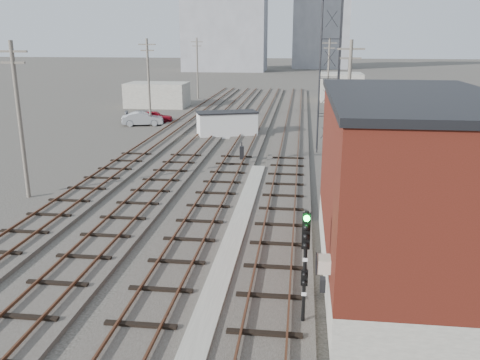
% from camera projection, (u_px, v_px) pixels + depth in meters
% --- Properties ---
extents(ground, '(320.00, 320.00, 0.00)m').
position_uv_depth(ground, '(276.00, 109.00, 66.85)').
color(ground, '#282621').
rests_on(ground, ground).
extents(track_right, '(3.20, 90.00, 0.39)m').
position_uv_depth(track_right, '(291.00, 139.00, 46.47)').
color(track_right, '#332D28').
rests_on(track_right, ground).
extents(track_mid_right, '(3.20, 90.00, 0.39)m').
position_uv_depth(track_mid_right, '(247.00, 138.00, 46.94)').
color(track_mid_right, '#332D28').
rests_on(track_mid_right, ground).
extents(track_mid_left, '(3.20, 90.00, 0.39)m').
position_uv_depth(track_mid_left, '(205.00, 137.00, 47.41)').
color(track_mid_left, '#332D28').
rests_on(track_mid_left, ground).
extents(track_left, '(3.20, 90.00, 0.39)m').
position_uv_depth(track_left, '(163.00, 136.00, 47.88)').
color(track_left, '#332D28').
rests_on(track_left, ground).
extents(platform_curb, '(0.90, 28.00, 0.26)m').
position_uv_depth(platform_curb, '(232.00, 245.00, 22.83)').
color(platform_curb, gray).
rests_on(platform_curb, ground).
extents(brick_building, '(6.54, 12.20, 7.22)m').
position_uv_depth(brick_building, '(408.00, 190.00, 19.14)').
color(brick_building, gray).
rests_on(brick_building, ground).
extents(lattice_tower, '(1.60, 1.60, 15.00)m').
position_uv_depth(lattice_tower, '(330.00, 58.00, 40.28)').
color(lattice_tower, black).
rests_on(lattice_tower, ground).
extents(utility_pole_left_a, '(1.80, 0.24, 9.00)m').
position_uv_depth(utility_pole_left_a, '(19.00, 117.00, 28.81)').
color(utility_pole_left_a, '#595147').
rests_on(utility_pole_left_a, ground).
extents(utility_pole_left_b, '(1.80, 0.24, 9.00)m').
position_uv_depth(utility_pole_left_b, '(149.00, 80.00, 52.68)').
color(utility_pole_left_b, '#595147').
rests_on(utility_pole_left_b, ground).
extents(utility_pole_left_c, '(1.80, 0.24, 9.00)m').
position_uv_depth(utility_pole_left_c, '(197.00, 67.00, 76.55)').
color(utility_pole_left_c, '#595147').
rests_on(utility_pole_left_c, ground).
extents(utility_pole_right_a, '(1.80, 0.24, 9.00)m').
position_uv_depth(utility_pole_right_a, '(348.00, 104.00, 34.22)').
color(utility_pole_right_a, '#595147').
rests_on(utility_pole_right_a, ground).
extents(utility_pole_right_b, '(1.80, 0.24, 9.00)m').
position_uv_depth(utility_pole_right_b, '(328.00, 73.00, 62.87)').
color(utility_pole_right_b, '#595147').
rests_on(utility_pole_right_b, ground).
extents(apartment_left, '(22.00, 14.00, 30.00)m').
position_uv_depth(apartment_left, '(225.00, 14.00, 136.48)').
color(apartment_left, gray).
rests_on(apartment_left, ground).
extents(apartment_right, '(16.00, 12.00, 26.00)m').
position_uv_depth(apartment_right, '(321.00, 23.00, 148.29)').
color(apartment_right, gray).
rests_on(apartment_right, ground).
extents(shed_left, '(8.00, 5.00, 3.20)m').
position_uv_depth(shed_left, '(157.00, 95.00, 68.29)').
color(shed_left, gray).
rests_on(shed_left, ground).
extents(shed_right, '(6.00, 6.00, 4.00)m').
position_uv_depth(shed_right, '(341.00, 87.00, 74.79)').
color(shed_right, gray).
rests_on(shed_right, ground).
extents(signal_mast, '(0.40, 0.41, 4.01)m').
position_uv_depth(signal_mast, '(305.00, 261.00, 16.07)').
color(signal_mast, gray).
rests_on(signal_mast, ground).
extents(switch_stand, '(0.35, 0.35, 1.39)m').
position_uv_depth(switch_stand, '(242.00, 153.00, 38.49)').
color(switch_stand, black).
rests_on(switch_stand, ground).
extents(site_trailer, '(6.16, 4.22, 2.38)m').
position_uv_depth(site_trailer, '(227.00, 124.00, 48.00)').
color(site_trailer, silver).
rests_on(site_trailer, ground).
extents(car_red, '(4.21, 2.42, 1.35)m').
position_uv_depth(car_red, '(155.00, 117.00, 55.75)').
color(car_red, maroon).
rests_on(car_red, ground).
extents(car_silver, '(4.58, 2.57, 1.43)m').
position_uv_depth(car_silver, '(143.00, 119.00, 54.11)').
color(car_silver, '#95989C').
rests_on(car_silver, ground).
extents(car_grey, '(4.56, 2.68, 1.24)m').
position_uv_depth(car_grey, '(145.00, 116.00, 56.56)').
color(car_grey, slate).
rests_on(car_grey, ground).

